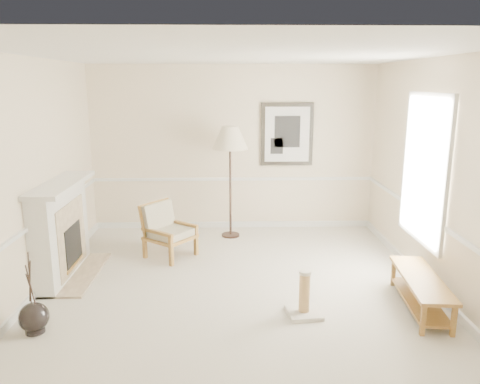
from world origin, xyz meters
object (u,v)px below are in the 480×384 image
object	(u,v)px
scratching_post	(304,301)
bench	(421,287)
floor_vase	(34,318)
floor_lamp	(230,141)
armchair	(166,228)

from	to	relation	value
scratching_post	bench	bearing A→B (deg)	5.24
floor_vase	floor_lamp	world-z (taller)	floor_lamp
floor_lamp	scratching_post	world-z (taller)	floor_lamp
armchair	scratching_post	distance (m)	2.67
floor_vase	bench	xyz separation A→B (m)	(4.30, 0.44, 0.09)
armchair	scratching_post	world-z (taller)	armchair
armchair	bench	world-z (taller)	armchair
floor_lamp	scratching_post	distance (m)	3.31
armchair	floor_vase	bearing A→B (deg)	-169.02
floor_lamp	bench	distance (m)	3.76
floor_vase	floor_lamp	bearing A→B (deg)	56.38
floor_vase	armchair	world-z (taller)	floor_vase
bench	scratching_post	bearing A→B (deg)	-174.76
armchair	floor_lamp	bearing A→B (deg)	-10.82
armchair	floor_lamp	distance (m)	1.80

